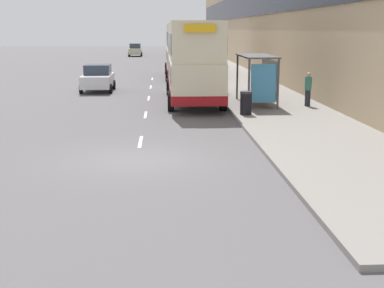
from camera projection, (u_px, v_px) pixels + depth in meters
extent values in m
plane|color=#5B595B|center=(137.00, 160.00, 16.38)|extent=(220.00, 220.00, 0.00)
cube|color=gray|center=(218.00, 68.00, 54.29)|extent=(5.00, 93.00, 0.14)
cube|color=black|center=(243.00, 4.00, 53.11)|extent=(0.12, 89.28, 2.52)
cube|color=silver|center=(140.00, 142.00, 18.96)|extent=(0.12, 2.00, 0.01)
cube|color=silver|center=(146.00, 115.00, 24.89)|extent=(0.12, 2.00, 0.01)
cube|color=silver|center=(149.00, 98.00, 30.82)|extent=(0.12, 2.00, 0.01)
cube|color=silver|center=(151.00, 87.00, 36.75)|extent=(0.12, 2.00, 0.01)
cube|color=silver|center=(152.00, 79.00, 42.68)|extent=(0.12, 2.00, 0.01)
cube|color=#4C4C51|center=(257.00, 56.00, 27.02)|extent=(1.60, 4.20, 0.08)
cylinder|color=#4C4C51|center=(249.00, 85.00, 25.29)|extent=(0.10, 0.10, 2.40)
cylinder|color=#4C4C51|center=(237.00, 77.00, 29.19)|extent=(0.10, 0.10, 2.40)
cylinder|color=#4C4C51|center=(278.00, 85.00, 25.37)|extent=(0.10, 0.10, 2.40)
cylinder|color=#4C4C51|center=(263.00, 77.00, 29.27)|extent=(0.10, 0.10, 2.40)
cube|color=#99A8B2|center=(269.00, 78.00, 27.29)|extent=(0.04, 3.68, 1.92)
cube|color=#3F8CBF|center=(263.00, 83.00, 25.38)|extent=(1.19, 0.10, 1.82)
cube|color=maroon|center=(261.00, 95.00, 27.45)|extent=(0.36, 2.80, 0.08)
cube|color=beige|center=(193.00, 76.00, 28.90)|extent=(2.55, 10.17, 1.85)
cube|color=beige|center=(193.00, 40.00, 28.50)|extent=(2.50, 9.86, 1.95)
cube|color=maroon|center=(193.00, 89.00, 29.05)|extent=(2.58, 10.22, 0.45)
cube|color=#2D3847|center=(193.00, 69.00, 28.82)|extent=(2.58, 9.56, 0.81)
cube|color=#2D3847|center=(193.00, 42.00, 28.52)|extent=(2.55, 9.56, 0.94)
cube|color=yellow|center=(200.00, 28.00, 23.42)|extent=(1.40, 0.08, 0.36)
cylinder|color=black|center=(169.00, 87.00, 32.40)|extent=(0.30, 1.00, 1.00)
cylinder|color=black|center=(211.00, 86.00, 32.54)|extent=(0.30, 1.00, 1.00)
cylinder|color=black|center=(171.00, 101.00, 25.95)|extent=(0.30, 1.00, 1.00)
cylinder|color=black|center=(223.00, 101.00, 26.09)|extent=(0.30, 1.00, 1.00)
cube|color=beige|center=(182.00, 60.00, 43.76)|extent=(2.55, 10.73, 1.85)
cube|color=beige|center=(182.00, 36.00, 43.36)|extent=(2.50, 10.41, 1.95)
cube|color=maroon|center=(182.00, 69.00, 43.91)|extent=(2.58, 10.79, 0.45)
cube|color=#2D3847|center=(182.00, 55.00, 43.68)|extent=(2.58, 10.09, 0.81)
cube|color=#2D3847|center=(182.00, 38.00, 43.38)|extent=(2.55, 10.09, 0.94)
cube|color=yellow|center=(185.00, 28.00, 38.01)|extent=(1.40, 0.08, 0.36)
cylinder|color=black|center=(167.00, 68.00, 47.45)|extent=(0.30, 1.00, 1.00)
cylinder|color=black|center=(195.00, 68.00, 47.59)|extent=(0.30, 1.00, 1.00)
cylinder|color=black|center=(167.00, 75.00, 40.64)|extent=(0.30, 1.00, 1.00)
cylinder|color=black|center=(201.00, 75.00, 40.78)|extent=(0.30, 1.00, 1.00)
cube|color=silver|center=(98.00, 81.00, 34.12)|extent=(1.79, 3.87, 0.77)
cube|color=#2D3847|center=(98.00, 69.00, 34.16)|extent=(1.58, 1.86, 0.63)
cylinder|color=black|center=(110.00, 89.00, 33.08)|extent=(0.20, 0.60, 0.60)
cylinder|color=black|center=(81.00, 89.00, 32.98)|extent=(0.20, 0.60, 0.60)
cylinder|color=black|center=(114.00, 85.00, 35.42)|extent=(0.20, 0.60, 0.60)
cylinder|color=black|center=(86.00, 85.00, 35.32)|extent=(0.20, 0.60, 0.60)
cube|color=#B7B799|center=(135.00, 51.00, 77.62)|extent=(1.75, 3.85, 0.85)
cube|color=#2D3847|center=(135.00, 46.00, 77.65)|extent=(1.54, 1.85, 0.69)
cylinder|color=black|center=(141.00, 55.00, 76.59)|extent=(0.20, 0.60, 0.60)
cylinder|color=black|center=(129.00, 55.00, 76.50)|extent=(0.20, 0.60, 0.60)
cylinder|color=black|center=(142.00, 54.00, 78.92)|extent=(0.20, 0.60, 0.60)
cylinder|color=black|center=(130.00, 54.00, 78.83)|extent=(0.20, 0.60, 0.60)
cylinder|color=#23232D|center=(308.00, 98.00, 26.71)|extent=(0.27, 0.27, 0.80)
cylinder|color=#337260|center=(308.00, 83.00, 26.55)|extent=(0.33, 0.33, 0.67)
sphere|color=tan|center=(309.00, 74.00, 26.46)|extent=(0.22, 0.22, 0.22)
cylinder|color=#23232D|center=(223.00, 86.00, 32.23)|extent=(0.29, 0.29, 0.84)
cylinder|color=#337260|center=(223.00, 73.00, 32.07)|extent=(0.35, 0.35, 0.70)
sphere|color=tan|center=(223.00, 65.00, 31.97)|extent=(0.23, 0.23, 0.23)
cylinder|color=black|center=(246.00, 104.00, 24.03)|extent=(0.52, 0.52, 0.95)
cylinder|color=#2D2D33|center=(246.00, 92.00, 23.91)|extent=(0.55, 0.55, 0.10)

